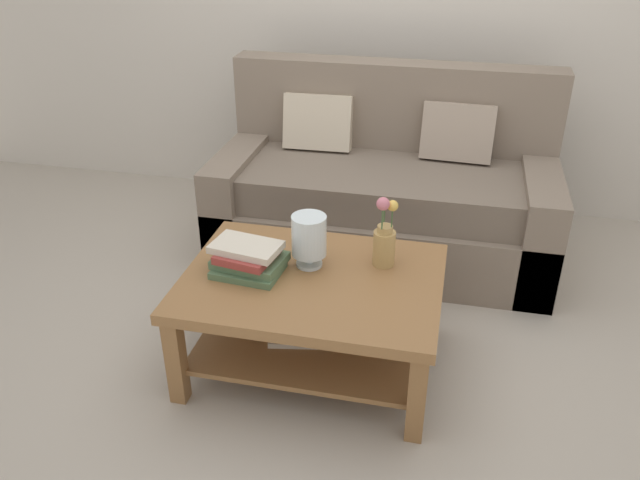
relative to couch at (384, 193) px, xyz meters
name	(u,v)px	position (x,y,z in m)	size (l,w,h in m)	color
ground_plane	(339,328)	(-0.09, -0.86, -0.36)	(10.00, 10.00, 0.00)	#ADA393
couch	(384,193)	(0.00, 0.00, 0.00)	(1.91, 0.90, 1.06)	#7A6B5B
coffee_table	(312,301)	(-0.16, -1.14, -0.02)	(1.11, 0.83, 0.46)	olive
book_stack_main	(248,258)	(-0.44, -1.16, 0.16)	(0.33, 0.27, 0.13)	#51704C
glass_hurricane_vase	(309,237)	(-0.20, -1.05, 0.24)	(0.15, 0.15, 0.24)	silver
flower_pitcher	(384,239)	(0.12, -0.97, 0.23)	(0.10, 0.12, 0.34)	tan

